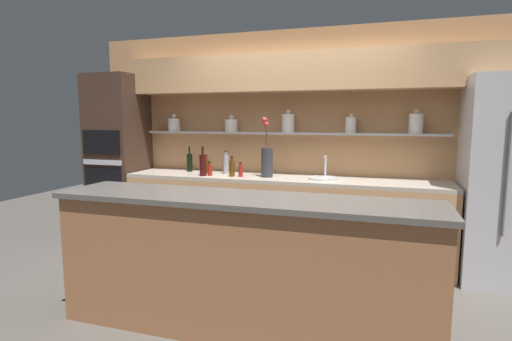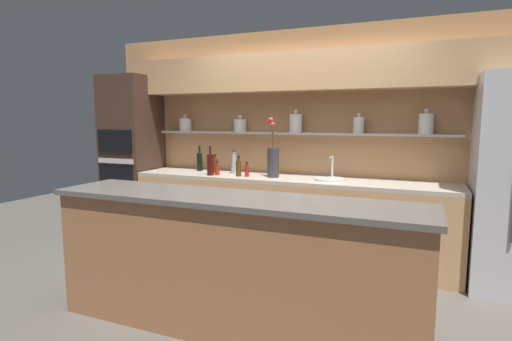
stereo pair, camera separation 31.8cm
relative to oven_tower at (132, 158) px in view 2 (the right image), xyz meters
The scene contains 14 objects.
ground_plane 2.81m from the oven_tower, 28.37° to the right, with size 12.00×12.00×0.00m, color #4C4742.
back_wall_unit 2.36m from the oven_tower, ahead, with size 5.20×0.44×2.60m.
back_counter_unit 2.23m from the oven_tower, ahead, with size 3.64×0.62×0.92m.
island_counter 2.89m from the oven_tower, 36.27° to the right, with size 2.81×0.61×1.02m.
oven_tower is the anchor object (origin of this frame).
flower_vase 2.00m from the oven_tower, ahead, with size 0.13×0.16×0.67m.
sink_fixture 2.64m from the oven_tower, ahead, with size 0.33×0.33×0.25m.
bottle_sauce_0 1.35m from the oven_tower, ahead, with size 0.06×0.06×0.17m.
bottle_spirit_1 1.22m from the oven_tower, ahead, with size 0.07×0.07×0.23m.
bottle_wine_2 0.96m from the oven_tower, ahead, with size 0.07×0.07×0.32m.
bottle_wine_3 1.28m from the oven_tower, ahead, with size 0.08×0.08×0.34m.
bottle_spirit_4 1.46m from the oven_tower, ahead, with size 0.07×0.07×0.28m.
bottle_spirit_5 1.62m from the oven_tower, ahead, with size 0.06×0.06×0.23m.
bottle_sauce_6 1.72m from the oven_tower, ahead, with size 0.05×0.05×0.17m.
Camera 2 is at (1.27, -2.98, 1.57)m, focal length 28.00 mm.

